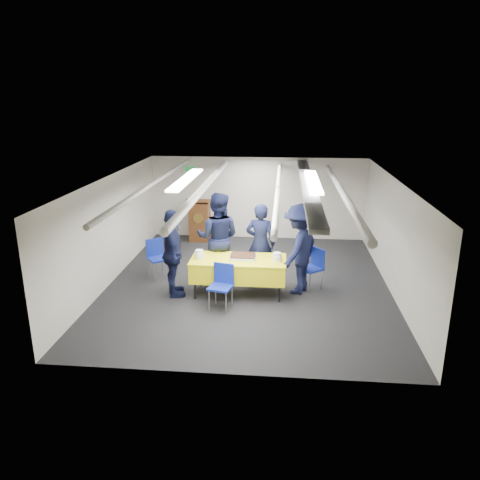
% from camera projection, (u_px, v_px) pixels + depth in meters
% --- Properties ---
extents(ground, '(7.00, 7.00, 0.00)m').
position_uv_depth(ground, '(248.00, 283.00, 10.22)').
color(ground, black).
rests_on(ground, ground).
extents(room_shell, '(6.00, 7.00, 2.30)m').
position_uv_depth(room_shell, '(254.00, 198.00, 10.06)').
color(room_shell, beige).
rests_on(room_shell, ground).
extents(serving_table, '(1.92, 0.89, 0.77)m').
position_uv_depth(serving_table, '(238.00, 269.00, 9.51)').
color(serving_table, black).
rests_on(serving_table, ground).
extents(sheet_cake, '(0.51, 0.40, 0.09)m').
position_uv_depth(sheet_cake, '(243.00, 257.00, 9.45)').
color(sheet_cake, white).
rests_on(sheet_cake, serving_table).
extents(plate_stack_left, '(0.19, 0.19, 0.18)m').
position_uv_depth(plate_stack_left, '(199.00, 255.00, 9.45)').
color(plate_stack_left, white).
rests_on(plate_stack_left, serving_table).
extents(plate_stack_right, '(0.20, 0.20, 0.17)m').
position_uv_depth(plate_stack_right, '(277.00, 257.00, 9.31)').
color(plate_stack_right, white).
rests_on(plate_stack_right, serving_table).
extents(podium, '(0.62, 0.53, 1.25)m').
position_uv_depth(podium, '(200.00, 219.00, 13.07)').
color(podium, '#5E3317').
rests_on(podium, ground).
extents(chair_near, '(0.50, 0.50, 0.87)m').
position_uv_depth(chair_near, '(222.00, 282.00, 8.92)').
color(chair_near, gray).
rests_on(chair_near, ground).
extents(chair_right, '(0.59, 0.59, 0.87)m').
position_uv_depth(chair_right, '(314.00, 264.00, 9.84)').
color(chair_right, gray).
rests_on(chair_right, ground).
extents(chair_left, '(0.59, 0.59, 0.87)m').
position_uv_depth(chair_left, '(157.00, 254.00, 10.46)').
color(chair_left, gray).
rests_on(chair_left, ground).
extents(sailor_a, '(0.71, 0.52, 1.77)m').
position_uv_depth(sailor_a, '(260.00, 243.00, 10.05)').
color(sailor_a, black).
rests_on(sailor_a, ground).
extents(sailor_b, '(1.01, 0.81, 1.98)m').
position_uv_depth(sailor_b, '(218.00, 238.00, 10.09)').
color(sailor_b, black).
rests_on(sailor_b, ground).
extents(sailor_c, '(0.75, 1.14, 1.80)m').
position_uv_depth(sailor_c, '(173.00, 254.00, 9.35)').
color(sailor_c, black).
rests_on(sailor_c, ground).
extents(sailor_d, '(1.17, 1.39, 1.87)m').
position_uv_depth(sailor_d, '(299.00, 249.00, 9.52)').
color(sailor_d, black).
rests_on(sailor_d, ground).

